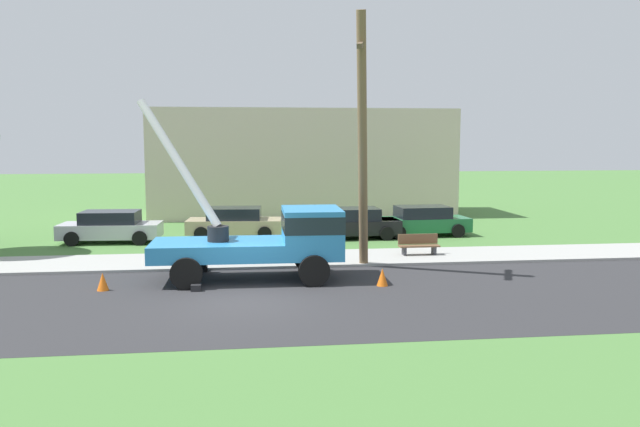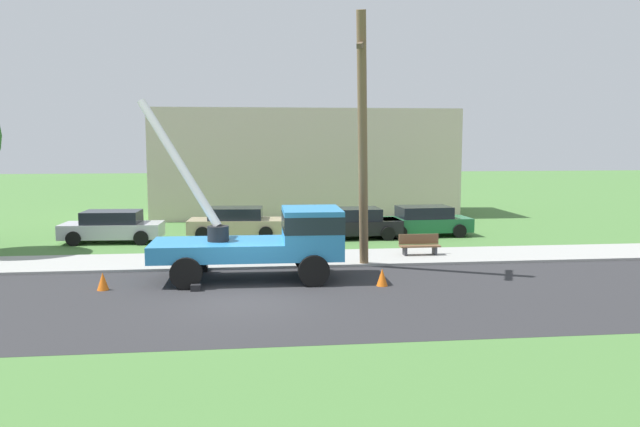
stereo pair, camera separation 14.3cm
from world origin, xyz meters
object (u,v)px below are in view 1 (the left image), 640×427
(parked_sedan_silver, at_px, (111,227))
(parked_sedan_tan, at_px, (234,223))
(traffic_cone_behind, at_px, (103,282))
(parked_sedan_black, at_px, (352,223))
(traffic_cone_ahead, at_px, (382,277))
(park_bench, at_px, (419,245))
(parked_sedan_green, at_px, (422,221))
(leaning_utility_pole, at_px, (362,141))
(utility_truck, at_px, (273,237))

(parked_sedan_silver, distance_m, parked_sedan_tan, 5.58)
(traffic_cone_behind, bearing_deg, parked_sedan_black, 44.87)
(traffic_cone_ahead, bearing_deg, park_bench, 61.93)
(parked_sedan_green, distance_m, park_bench, 5.76)
(parked_sedan_silver, distance_m, parked_sedan_green, 14.51)
(leaning_utility_pole, bearing_deg, traffic_cone_ahead, -84.64)
(parked_sedan_silver, bearing_deg, leaning_utility_pole, -37.16)
(parked_sedan_silver, height_order, parked_sedan_black, same)
(leaning_utility_pole, bearing_deg, parked_sedan_silver, 142.84)
(leaning_utility_pole, xyz_separation_m, traffic_cone_behind, (-8.44, -1.90, -4.27))
(utility_truck, relative_size, parked_sedan_silver, 1.51)
(parked_sedan_green, height_order, park_bench, parked_sedan_green)
(leaning_utility_pole, xyz_separation_m, parked_sedan_silver, (-10.02, 7.59, -3.84))
(parked_sedan_black, bearing_deg, parked_sedan_green, 6.59)
(parked_sedan_tan, bearing_deg, utility_truck, -81.82)
(leaning_utility_pole, height_order, parked_sedan_silver, leaning_utility_pole)
(parked_sedan_tan, distance_m, parked_sedan_black, 5.54)
(parked_sedan_green, xyz_separation_m, park_bench, (-1.74, -5.49, -0.25))
(traffic_cone_behind, xyz_separation_m, parked_sedan_silver, (-1.58, 9.49, 0.43))
(traffic_cone_ahead, distance_m, parked_sedan_green, 11.09)
(leaning_utility_pole, relative_size, parked_sedan_silver, 1.97)
(traffic_cone_behind, relative_size, parked_sedan_silver, 0.12)
(utility_truck, height_order, traffic_cone_ahead, utility_truck)
(parked_sedan_black, relative_size, park_bench, 2.79)
(parked_sedan_black, bearing_deg, parked_sedan_tan, 170.31)
(leaning_utility_pole, distance_m, parked_sedan_silver, 13.14)
(parked_sedan_silver, bearing_deg, traffic_cone_ahead, -44.17)
(parked_sedan_tan, bearing_deg, traffic_cone_behind, -110.94)
(leaning_utility_pole, height_order, traffic_cone_behind, leaning_utility_pole)
(traffic_cone_ahead, bearing_deg, traffic_cone_behind, 176.99)
(parked_sedan_silver, height_order, parked_sedan_tan, same)
(traffic_cone_ahead, xyz_separation_m, parked_sedan_tan, (-4.72, 10.75, 0.43))
(parked_sedan_silver, bearing_deg, parked_sedan_black, -0.68)
(utility_truck, distance_m, parked_sedan_black, 9.35)
(leaning_utility_pole, bearing_deg, parked_sedan_green, 60.29)
(utility_truck, distance_m, traffic_cone_behind, 5.49)
(traffic_cone_ahead, height_order, parked_sedan_green, parked_sedan_green)
(parked_sedan_black, relative_size, parked_sedan_green, 0.99)
(utility_truck, height_order, parked_sedan_green, utility_truck)
(parked_sedan_tan, xyz_separation_m, parked_sedan_black, (5.46, -0.93, 0.00))
(parked_sedan_tan, height_order, parked_sedan_green, same)
(leaning_utility_pole, height_order, traffic_cone_ahead, leaning_utility_pole)
(traffic_cone_ahead, relative_size, parked_sedan_tan, 0.12)
(traffic_cone_behind, bearing_deg, parked_sedan_green, 37.07)
(traffic_cone_behind, relative_size, parked_sedan_black, 0.13)
(traffic_cone_behind, distance_m, parked_sedan_silver, 9.63)
(utility_truck, distance_m, parked_sedan_silver, 10.93)
(parked_sedan_tan, relative_size, parked_sedan_green, 1.01)
(leaning_utility_pole, distance_m, parked_sedan_tan, 10.27)
(utility_truck, xyz_separation_m, parked_sedan_green, (7.65, 8.76, -0.70))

